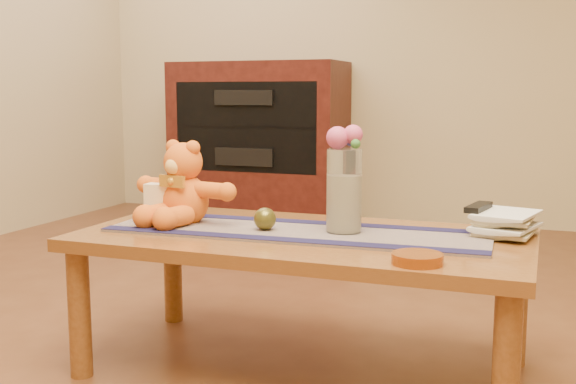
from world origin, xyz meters
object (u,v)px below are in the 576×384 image
at_px(bronze_ball, 265,219).
at_px(book_bottom, 479,230).
at_px(teddy_bear, 185,183).
at_px(glass_vase, 344,191).
at_px(tv_remote, 478,207).
at_px(pillar_candle, 165,201).
at_px(amber_dish, 417,259).

bearing_deg(bronze_ball, book_bottom, 19.41).
xyz_separation_m(teddy_bear, glass_vase, (0.55, 0.02, 0.00)).
height_order(glass_vase, bronze_ball, glass_vase).
xyz_separation_m(book_bottom, tv_remote, (-0.00, -0.01, 0.07)).
relative_size(teddy_bear, tv_remote, 2.39).
bearing_deg(book_bottom, pillar_candle, -162.04).
bearing_deg(tv_remote, book_bottom, 90.00).
distance_m(bronze_ball, tv_remote, 0.67).
relative_size(tv_remote, amber_dish, 1.19).
bearing_deg(bronze_ball, pillar_candle, 173.54).
xyz_separation_m(tv_remote, amber_dish, (-0.11, -0.46, -0.07)).
height_order(pillar_candle, glass_vase, glass_vase).
bearing_deg(tv_remote, amber_dish, -92.39).
bearing_deg(pillar_candle, teddy_bear, -0.61).
distance_m(pillar_candle, tv_remote, 1.04).
bearing_deg(book_bottom, amber_dish, -95.34).
xyz_separation_m(pillar_candle, tv_remote, (1.02, 0.17, 0.01)).
height_order(bronze_ball, book_bottom, bronze_ball).
bearing_deg(tv_remote, bronze_ball, -150.35).
height_order(glass_vase, amber_dish, glass_vase).
xyz_separation_m(teddy_bear, tv_remote, (0.94, 0.17, -0.05)).
height_order(tv_remote, amber_dish, tv_remote).
xyz_separation_m(book_bottom, amber_dish, (-0.11, -0.47, 0.00)).
distance_m(book_bottom, amber_dish, 0.48).
distance_m(teddy_bear, bronze_ball, 0.33).
bearing_deg(pillar_candle, tv_remote, 9.46).
distance_m(glass_vase, book_bottom, 0.45).
xyz_separation_m(pillar_candle, bronze_ball, (0.39, -0.04, -0.03)).
bearing_deg(teddy_bear, pillar_candle, -169.29).
bearing_deg(amber_dish, teddy_bear, 161.21).
bearing_deg(amber_dish, book_bottom, 76.68).
bearing_deg(amber_dish, glass_vase, 133.47).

